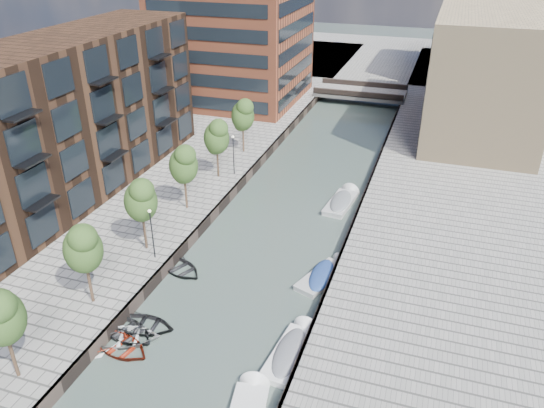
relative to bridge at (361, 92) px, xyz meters
The scene contains 27 objects.
water 32.03m from the bridge, 90.00° to the right, with size 300.00×300.00×0.00m, color #38473F.
quay_left 48.17m from the bridge, 138.37° to the right, with size 60.00×140.00×1.00m, color gray.
quay_right 35.79m from the bridge, 63.43° to the right, with size 20.00×140.00×1.00m, color gray.
quay_wall_left 32.59m from the bridge, 100.79° to the right, with size 0.25×140.00×1.00m, color #332823.
quay_wall_right 32.59m from the bridge, 79.21° to the right, with size 0.25×140.00×1.00m, color #332823.
far_closure 28.01m from the bridge, 90.00° to the left, with size 80.00×40.00×1.00m, color gray.
apartment_block 46.99m from the bridge, 115.46° to the right, with size 8.00×38.00×14.00m, color black.
tan_block_near 19.99m from the bridge, 32.01° to the right, with size 12.00×25.00×14.00m, color tan.
tan_block_far 23.87m from the bridge, 45.00° to the left, with size 12.00×20.00×16.00m, color tan.
bridge is the anchor object (origin of this frame).
tree_1 61.71m from the bridge, 97.93° to the right, with size 2.50×2.50×5.95m.
tree_2 54.81m from the bridge, 98.95° to the right, with size 2.50×2.50×5.95m.
tree_3 47.92m from the bridge, 100.25° to the right, with size 2.50×2.50×5.95m.
tree_4 41.08m from the bridge, 102.00° to the right, with size 2.50×2.50×5.95m.
tree_5 34.30m from the bridge, 104.44° to the right, with size 2.50×2.50×5.95m.
tree_6 27.63m from the bridge, 108.10° to the right, with size 2.50×2.50×5.95m.
lamp_1 48.58m from the bridge, 98.53° to the right, with size 0.24×0.24×4.12m.
lamp_2 32.87m from the bridge, 102.68° to the right, with size 0.24×0.24×4.12m.
sloop_0 55.48m from the bridge, 95.53° to the right, with size 3.21×4.49×0.93m, color black.
sloop_1 54.56m from the bridge, 94.81° to the right, with size 3.10×4.33×0.90m, color black.
sloop_2 56.75m from the bridge, 94.96° to the right, with size 3.06×4.29×0.89m, color maroon.
sloop_3 56.01m from the bridge, 95.18° to the right, with size 3.22×4.52×0.94m, color silver.
sloop_4 48.03m from the bridge, 96.36° to the right, with size 3.00×4.20×0.87m, color black.
motorboat_1 53.68m from the bridge, 84.30° to the right, with size 2.40×5.59×1.81m.
motorboat_3 45.37m from the bridge, 83.17° to the right, with size 3.42×5.41×1.71m.
motorboat_4 33.22m from the bridge, 82.78° to the right, with size 2.54×5.82×1.88m.
car 15.82m from the bridge, 42.82° to the right, with size 1.73×4.30×1.46m, color #9D9DA1.
Camera 1 is at (11.94, -5.16, 23.44)m, focal length 35.00 mm.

